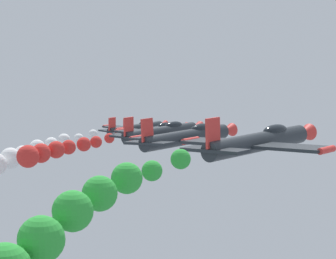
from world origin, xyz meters
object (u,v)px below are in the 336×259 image
object	(u,v)px
airplane_right_inner	(162,132)
airplane_left_outer	(187,137)
airplane_lead	(137,128)
airplane_left_inner	(155,131)
airplane_right_outer	(259,141)

from	to	relation	value
airplane_right_inner	airplane_left_outer	size ratio (longest dim) A/B	1.00
airplane_lead	airplane_left_inner	distance (m)	12.05
airplane_right_outer	airplane_left_outer	bearing A→B (deg)	148.21
airplane_right_inner	airplane_left_outer	xyz separation A→B (m)	(9.66, -8.09, 1.39)
airplane_lead	airplane_right_outer	xyz separation A→B (m)	(40.14, -32.20, 5.99)
airplane_left_inner	airplane_right_inner	size ratio (longest dim) A/B	1.00
airplane_left_inner	airplane_right_outer	distance (m)	39.76
airplane_left_inner	airplane_left_outer	size ratio (longest dim) A/B	1.00
airplane_lead	airplane_right_inner	bearing A→B (deg)	-41.54
airplane_lead	airplane_right_inner	xyz separation A→B (m)	(19.61, -17.38, 3.10)
airplane_right_inner	airplane_right_outer	size ratio (longest dim) A/B	1.00
airplane_lead	airplane_left_inner	bearing A→B (deg)	-37.08
airplane_right_inner	airplane_left_outer	bearing A→B (deg)	-39.94
airplane_lead	airplane_right_outer	distance (m)	51.80
airplane_right_inner	airplane_right_outer	xyz separation A→B (m)	(20.52, -14.82, 2.89)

